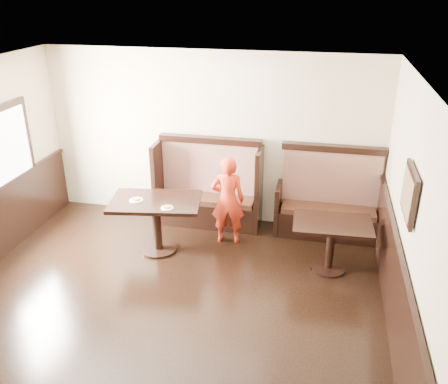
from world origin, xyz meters
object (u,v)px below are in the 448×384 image
(table_main, at_px, (156,212))
(booth_neighbor, at_px, (328,206))
(booth_main, at_px, (209,193))
(child, at_px, (228,200))
(table_neighbor, at_px, (331,234))

(table_main, bearing_deg, booth_neighbor, 14.09)
(booth_main, bearing_deg, child, -52.80)
(booth_main, xyz_separation_m, booth_neighbor, (1.95, -0.00, -0.05))
(booth_neighbor, xyz_separation_m, table_main, (-2.48, -1.06, 0.15))
(table_neighbor, relative_size, child, 0.78)
(booth_main, bearing_deg, booth_neighbor, -0.05)
(booth_main, distance_m, table_neighbor, 2.26)
(booth_neighbor, relative_size, table_neighbor, 1.51)
(table_neighbor, distance_m, child, 1.63)
(child, bearing_deg, table_main, 17.13)
(table_neighbor, bearing_deg, booth_main, 149.52)
(booth_main, distance_m, child, 0.75)
(table_main, bearing_deg, booth_main, 54.41)
(booth_neighbor, height_order, table_neighbor, booth_neighbor)
(booth_neighbor, height_order, table_main, booth_neighbor)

